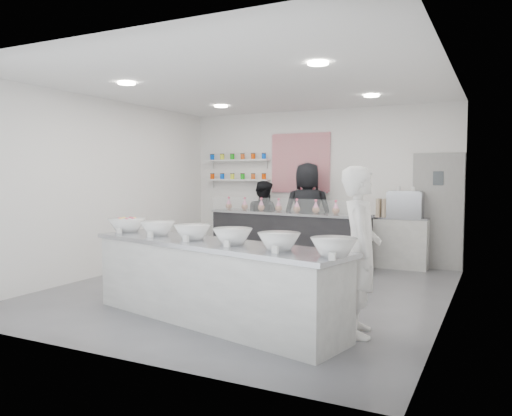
{
  "coord_description": "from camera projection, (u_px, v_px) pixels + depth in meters",
  "views": [
    {
      "loc": [
        3.33,
        -6.5,
        1.71
      ],
      "look_at": [
        -0.08,
        0.4,
        1.2
      ],
      "focal_mm": 35.0,
      "sensor_mm": 36.0,
      "label": 1
    }
  ],
  "objects": [
    {
      "name": "cookie_bags",
      "position": [
        288.0,
        205.0,
        9.49
      ],
      "size": [
        2.93,
        0.52,
        0.25
      ],
      "primitive_type": null,
      "rotation": [
        0.0,
        0.0,
        -0.13
      ],
      "color": "pink",
      "rests_on": "back_bar"
    },
    {
      "name": "back_door",
      "position": [
        438.0,
        212.0,
        8.97
      ],
      "size": [
        0.88,
        0.04,
        2.1
      ],
      "primitive_type": "cube",
      "color": "gray",
      "rests_on": "floor"
    },
    {
      "name": "pattern_panel",
      "position": [
        300.0,
        163.0,
        10.09
      ],
      "size": [
        1.25,
        0.03,
        1.2
      ],
      "primitive_type": "cube",
      "color": "#AB0C27",
      "rests_on": "back_wall"
    },
    {
      "name": "downlight_3",
      "position": [
        372.0,
        96.0,
        8.02
      ],
      "size": [
        0.24,
        0.24,
        0.02
      ],
      "primitive_type": "cylinder",
      "color": "white",
      "rests_on": "ceiling"
    },
    {
      "name": "preserve_jars",
      "position": [
        237.0,
        167.0,
        10.63
      ],
      "size": [
        1.45,
        0.1,
        0.56
      ],
      "primitive_type": null,
      "color": "#E24000",
      "rests_on": "jar_shelf_lower"
    },
    {
      "name": "jar_shelf_lower",
      "position": [
        238.0,
        180.0,
        10.66
      ],
      "size": [
        1.45,
        0.22,
        0.04
      ],
      "primitive_type": "cube",
      "color": "silver",
      "rests_on": "back_wall"
    },
    {
      "name": "floor",
      "position": [
        249.0,
        290.0,
        7.4
      ],
      "size": [
        6.0,
        6.0,
        0.0
      ],
      "primitive_type": "plane",
      "color": "#515156",
      "rests_on": "ground"
    },
    {
      "name": "cup_stacks",
      "position": [
        382.0,
        208.0,
        9.22
      ],
      "size": [
        0.24,
        0.24,
        0.33
      ],
      "primitive_type": null,
      "color": "tan",
      "rests_on": "espresso_ledge"
    },
    {
      "name": "ceiling",
      "position": [
        249.0,
        86.0,
        7.2
      ],
      "size": [
        6.0,
        6.0,
        0.0
      ],
      "primitive_type": "plane",
      "rotation": [
        3.14,
        0.0,
        0.0
      ],
      "color": "white",
      "rests_on": "floor"
    },
    {
      "name": "staff_right",
      "position": [
        307.0,
        213.0,
        9.63
      ],
      "size": [
        1.1,
        0.88,
        1.95
      ],
      "primitive_type": "imported",
      "rotation": [
        0.0,
        0.0,
        3.45
      ],
      "color": "black",
      "rests_on": "floor"
    },
    {
      "name": "espresso_machine",
      "position": [
        406.0,
        205.0,
        9.03
      ],
      "size": [
        0.61,
        0.42,
        0.46
      ],
      "primitive_type": "cube",
      "color": "#93969E",
      "rests_on": "espresso_ledge"
    },
    {
      "name": "prep_counter",
      "position": [
        212.0,
        282.0,
        5.78
      ],
      "size": [
        3.54,
        1.57,
        0.94
      ],
      "primitive_type": "cube",
      "rotation": [
        0.0,
        0.0,
        -0.24
      ],
      "color": "#B0B0AC",
      "rests_on": "floor"
    },
    {
      "name": "woman_prep",
      "position": [
        360.0,
        251.0,
        5.3
      ],
      "size": [
        0.6,
        0.75,
        1.8
      ],
      "primitive_type": "imported",
      "rotation": [
        0.0,
        0.0,
        1.86
      ],
      "color": "white",
      "rests_on": "floor"
    },
    {
      "name": "right_wall",
      "position": [
        449.0,
        192.0,
        6.09
      ],
      "size": [
        0.0,
        6.0,
        6.0
      ],
      "primitive_type": "plane",
      "rotation": [
        1.57,
        0.0,
        -1.57
      ],
      "color": "white",
      "rests_on": "floor"
    },
    {
      "name": "left_wall",
      "position": [
        106.0,
        187.0,
        8.52
      ],
      "size": [
        0.0,
        6.0,
        6.0
      ],
      "primitive_type": "plane",
      "rotation": [
        1.57,
        0.0,
        1.57
      ],
      "color": "white",
      "rests_on": "floor"
    },
    {
      "name": "staff_left",
      "position": [
        263.0,
        220.0,
        10.12
      ],
      "size": [
        0.91,
        0.79,
        1.59
      ],
      "primitive_type": "imported",
      "rotation": [
        0.0,
        0.0,
        2.86
      ],
      "color": "black",
      "rests_on": "floor"
    },
    {
      "name": "jar_shelf_upper",
      "position": [
        238.0,
        160.0,
        10.63
      ],
      "size": [
        1.45,
        0.22,
        0.04
      ],
      "primitive_type": "cube",
      "color": "silver",
      "rests_on": "back_wall"
    },
    {
      "name": "espresso_ledge",
      "position": [
        393.0,
        242.0,
        9.17
      ],
      "size": [
        1.26,
        0.4,
        0.94
      ],
      "primitive_type": "cube",
      "color": "#B0B0AC",
      "rests_on": "floor"
    },
    {
      "name": "label_cards",
      "position": [
        196.0,
        245.0,
        5.22
      ],
      "size": [
        3.31,
        0.04,
        0.07
      ],
      "primitive_type": null,
      "color": "white",
      "rests_on": "prep_counter"
    },
    {
      "name": "downlight_0",
      "position": [
        127.0,
        83.0,
        6.93
      ],
      "size": [
        0.24,
        0.24,
        0.02
      ],
      "primitive_type": "cylinder",
      "color": "white",
      "rests_on": "ceiling"
    },
    {
      "name": "downlight_1",
      "position": [
        318.0,
        64.0,
        5.69
      ],
      "size": [
        0.24,
        0.24,
        0.02
      ],
      "primitive_type": "cylinder",
      "color": "white",
      "rests_on": "ceiling"
    },
    {
      "name": "downlight_2",
      "position": [
        221.0,
        106.0,
        9.25
      ],
      "size": [
        0.24,
        0.24,
        0.02
      ],
      "primitive_type": "cylinder",
      "color": "white",
      "rests_on": "ceiling"
    },
    {
      "name": "prep_bowls",
      "position": [
        212.0,
        234.0,
        5.74
      ],
      "size": [
        3.72,
        1.4,
        0.18
      ],
      "primitive_type": null,
      "rotation": [
        0.0,
        0.0,
        -0.24
      ],
      "color": "white",
      "rests_on": "prep_counter"
    },
    {
      "name": "sneeze_guard",
      "position": [
        280.0,
        206.0,
        9.26
      ],
      "size": [
        3.16,
        0.43,
        0.27
      ],
      "primitive_type": "cube",
      "rotation": [
        0.0,
        0.0,
        -0.13
      ],
      "color": "white",
      "rests_on": "back_bar"
    },
    {
      "name": "back_bar",
      "position": [
        287.0,
        238.0,
        9.53
      ],
      "size": [
        3.29,
        1.01,
        1.0
      ],
      "primitive_type": "cube",
      "rotation": [
        0.0,
        0.0,
        -0.13
      ],
      "color": "black",
      "rests_on": "floor"
    },
    {
      "name": "back_wall",
      "position": [
        317.0,
        185.0,
        9.99
      ],
      "size": [
        5.5,
        0.0,
        5.5
      ],
      "primitive_type": "plane",
      "rotation": [
        1.57,
        0.0,
        0.0
      ],
      "color": "white",
      "rests_on": "floor"
    }
  ]
}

